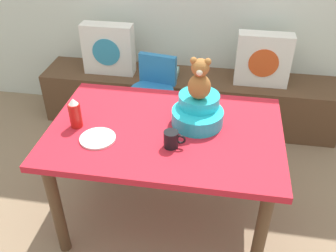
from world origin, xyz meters
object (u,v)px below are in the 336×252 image
infant_seat_teal (198,111)px  coffee_mug (172,139)px  ketchup_bottle (75,113)px  dinner_plate_near (98,138)px  pillow_floral_right (263,60)px  dining_table (165,143)px  highchair (152,93)px  teddy_bear (200,80)px  book_stack (167,72)px  pillow_floral_left (109,49)px

infant_seat_teal → coffee_mug: infant_seat_teal is taller
ketchup_bottle → dinner_plate_near: 0.21m
pillow_floral_right → ketchup_bottle: size_ratio=2.38×
dining_table → highchair: (-0.23, 0.76, -0.12)m
highchair → ketchup_bottle: ketchup_bottle is taller
teddy_bear → dinner_plate_near: bearing=-153.5°
pillow_floral_right → book_stack: bearing=178.5°
dining_table → infant_seat_teal: 0.27m
book_stack → teddy_bear: 1.27m
pillow_floral_left → dinner_plate_near: (0.35, -1.34, 0.07)m
book_stack → coffee_mug: size_ratio=1.67×
ketchup_bottle → dinner_plate_near: size_ratio=0.92×
pillow_floral_right → dining_table: pillow_floral_right is taller
infant_seat_teal → teddy_bear: size_ratio=1.32×
dining_table → highchair: 0.80m
pillow_floral_left → coffee_mug: pillow_floral_left is taller
pillow_floral_right → ketchup_bottle: bearing=-132.4°
dining_table → ketchup_bottle: ketchup_bottle is taller
ketchup_bottle → teddy_bear: bearing=13.0°
dining_table → teddy_bear: (0.18, 0.10, 0.38)m
dining_table → pillow_floral_right: bearing=62.5°
dining_table → ketchup_bottle: size_ratio=7.24×
pillow_floral_right → dinner_plate_near: bearing=-125.8°
pillow_floral_right → infant_seat_teal: (-0.44, -1.07, 0.13)m
pillow_floral_right → pillow_floral_left: bearing=180.0°
coffee_mug → pillow_floral_left: bearing=119.8°
dining_table → coffee_mug: size_ratio=11.16×
pillow_floral_left → highchair: pillow_floral_left is taller
book_stack → dining_table: size_ratio=0.15×
pillow_floral_left → coffee_mug: 1.54m
book_stack → highchair: size_ratio=0.25×
book_stack → teddy_bear: size_ratio=0.80×
highchair → teddy_bear: bearing=-58.0°
dining_table → teddy_bear: teddy_bear is taller
pillow_floral_left → dinner_plate_near: bearing=-75.4°
pillow_floral_left → highchair: size_ratio=0.56×
dining_table → infant_seat_teal: bearing=30.5°
pillow_floral_left → ketchup_bottle: bearing=-81.3°
book_stack → dinner_plate_near: bearing=-96.8°
teddy_bear → ketchup_bottle: teddy_bear is taller
coffee_mug → dinner_plate_near: bearing=-179.4°
book_stack → ketchup_bottle: bearing=-104.4°
pillow_floral_right → infant_seat_teal: 1.16m
pillow_floral_right → dinner_plate_near: (-0.96, -1.34, 0.07)m
dining_table → coffee_mug: 0.23m
infant_seat_teal → teddy_bear: bearing=-90.0°
pillow_floral_left → highchair: (0.47, -0.42, -0.16)m
teddy_bear → coffee_mug: bearing=-113.8°
pillow_floral_left → ketchup_bottle: 1.25m
teddy_bear → dinner_plate_near: (-0.53, -0.26, -0.27)m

